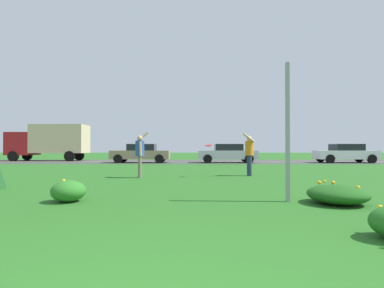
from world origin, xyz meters
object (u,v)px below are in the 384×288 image
person_thrower_blue_shirt (140,152)px  car_silver_center_left (227,153)px  sign_post_near_path (288,132)px  person_catcher_orange_shirt (249,152)px  frisbee_red (208,145)px  box_truck_red (50,141)px  car_tan_center_right (141,153)px  car_white_leftmost (345,153)px

person_thrower_blue_shirt → car_silver_center_left: bearing=68.7°
sign_post_near_path → person_catcher_orange_shirt: (0.27, 6.10, -0.51)m
person_thrower_blue_shirt → frisbee_red: bearing=6.3°
sign_post_near_path → box_truck_red: (-14.86, 20.56, 0.31)m
person_catcher_orange_shirt → car_silver_center_left: (0.29, 11.12, -0.25)m
person_thrower_blue_shirt → car_tan_center_right: (-2.05, 11.98, -0.24)m
car_silver_center_left → person_catcher_orange_shirt: bearing=-91.5°
box_truck_red → sign_post_near_path: bearing=-54.1°
frisbee_red → car_silver_center_left: (2.01, 11.68, -0.51)m
person_catcher_orange_shirt → car_white_leftmost: 14.59m
frisbee_red → car_white_leftmost: (11.14, 11.68, -0.51)m
person_catcher_orange_shirt → car_tan_center_right: person_catcher_orange_shirt is taller
person_catcher_orange_shirt → car_silver_center_left: 11.13m
car_white_leftmost → person_catcher_orange_shirt: bearing=-130.3°
person_catcher_orange_shirt → car_white_leftmost: size_ratio=0.39×
car_white_leftmost → sign_post_near_path: bearing=-119.4°
person_catcher_orange_shirt → car_white_leftmost: person_catcher_orange_shirt is taller
frisbee_red → car_tan_center_right: size_ratio=0.06×
sign_post_near_path → car_white_leftmost: size_ratio=0.67×
car_white_leftmost → box_truck_red: size_ratio=0.67×
car_white_leftmost → box_truck_red: box_truck_red is taller
car_tan_center_right → sign_post_near_path: bearing=-70.3°
person_catcher_orange_shirt → car_white_leftmost: bearing=49.7°
frisbee_red → car_white_leftmost: bearing=46.4°
car_white_leftmost → car_tan_center_right: bearing=180.0°
person_thrower_blue_shirt → car_white_leftmost: 18.28m
car_tan_center_right → person_catcher_orange_shirt: bearing=-60.0°
car_silver_center_left → sign_post_near_path: bearing=-91.9°
car_silver_center_left → box_truck_red: bearing=167.8°
sign_post_near_path → car_tan_center_right: (-6.17, 17.22, -0.76)m
car_silver_center_left → car_tan_center_right: (-6.73, 0.00, 0.00)m
frisbee_red → person_thrower_blue_shirt: bearing=-173.7°
sign_post_near_path → frisbee_red: size_ratio=11.38×
person_catcher_orange_shirt → car_tan_center_right: 12.85m
person_catcher_orange_shirt → car_tan_center_right: (-6.44, 11.12, -0.25)m
frisbee_red → car_tan_center_right: (-4.72, 11.68, -0.51)m
person_catcher_orange_shirt → box_truck_red: bearing=136.3°
person_thrower_blue_shirt → sign_post_near_path: bearing=-51.9°
frisbee_red → person_catcher_orange_shirt: bearing=18.1°
person_catcher_orange_shirt → frisbee_red: 1.82m
car_silver_center_left → car_tan_center_right: same height
person_catcher_orange_shirt → car_silver_center_left: person_catcher_orange_shirt is taller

